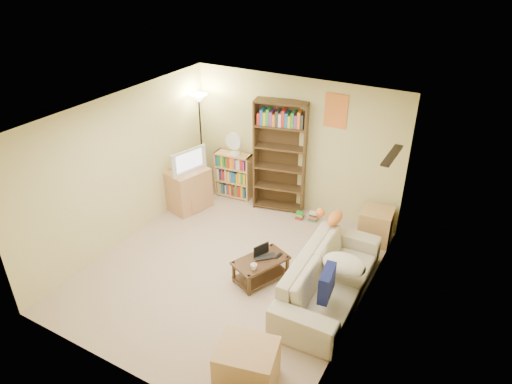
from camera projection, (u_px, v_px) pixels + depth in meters
room at (228, 176)px, 6.34m from camera, size 4.50×4.54×2.52m
sofa at (330, 277)px, 6.42m from camera, size 2.36×1.05×0.67m
navy_pillow at (327, 283)px, 5.84m from camera, size 0.19×0.46×0.40m
cream_blanket at (344, 265)px, 6.28m from camera, size 0.62×0.44×0.26m
tabby_cat at (333, 217)px, 7.02m from camera, size 0.53×0.20×0.18m
coffee_table at (261, 267)px, 6.80m from camera, size 0.74×0.92×0.36m
laptop at (266, 259)px, 6.73m from camera, size 0.54×0.54×0.03m
laptop_screen at (261, 250)px, 6.76m from camera, size 0.12×0.25×0.18m
mug at (254, 267)px, 6.51m from camera, size 0.16×0.16×0.09m
tv_remote at (279, 255)px, 6.81m from camera, size 0.06×0.15×0.02m
tv_stand at (189, 189)px, 8.57m from camera, size 0.69×0.84×0.79m
television at (186, 160)px, 8.27m from camera, size 0.81×0.48×0.44m
tall_bookshelf at (280, 154)px, 8.23m from camera, size 0.99×0.52×2.10m
short_bookshelf at (234, 175)px, 8.94m from camera, size 0.74×0.35×0.92m
desk_fan at (234, 144)px, 8.55m from camera, size 0.33×0.18×0.44m
floor_lamp at (200, 116)px, 8.54m from camera, size 0.34×0.34×2.03m
side_table at (376, 225)px, 7.67m from camera, size 0.55×0.55×0.58m
end_cabinet at (247, 366)px, 5.15m from camera, size 0.77×0.69×0.55m
book_stacks at (307, 216)px, 8.34m from camera, size 0.40×0.19×0.17m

